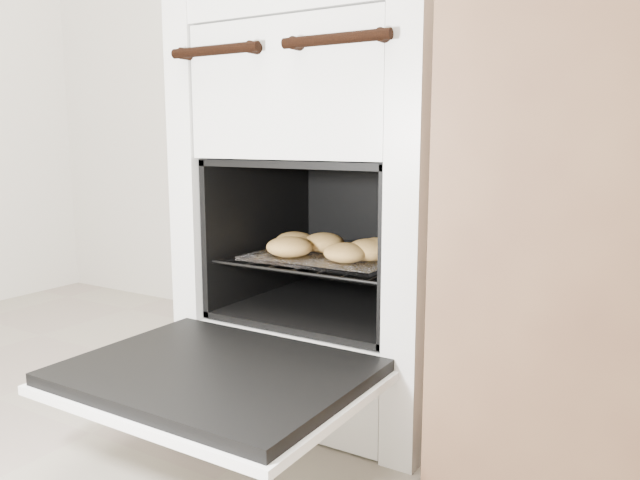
# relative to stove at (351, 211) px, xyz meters

# --- Properties ---
(stove) EXTENTS (0.57, 0.64, 0.88)m
(stove) POSITION_rel_stove_xyz_m (0.00, 0.00, 0.00)
(stove) COLOR white
(stove) RESTS_ON ground
(oven_door) EXTENTS (0.52, 0.40, 0.04)m
(oven_door) POSITION_rel_stove_xyz_m (0.00, -0.48, -0.24)
(oven_door) COLOR black
(oven_door) RESTS_ON stove
(oven_rack) EXTENTS (0.42, 0.40, 0.01)m
(oven_rack) POSITION_rel_stove_xyz_m (0.00, -0.06, -0.10)
(oven_rack) COLOR black
(oven_rack) RESTS_ON stove
(foil_sheet) EXTENTS (0.32, 0.29, 0.01)m
(foil_sheet) POSITION_rel_stove_xyz_m (0.00, -0.08, -0.09)
(foil_sheet) COLOR white
(foil_sheet) RESTS_ON oven_rack
(baked_rolls) EXTENTS (0.35, 0.22, 0.05)m
(baked_rolls) POSITION_rel_stove_xyz_m (0.01, -0.11, -0.06)
(baked_rolls) COLOR tan
(baked_rolls) RESTS_ON foil_sheet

